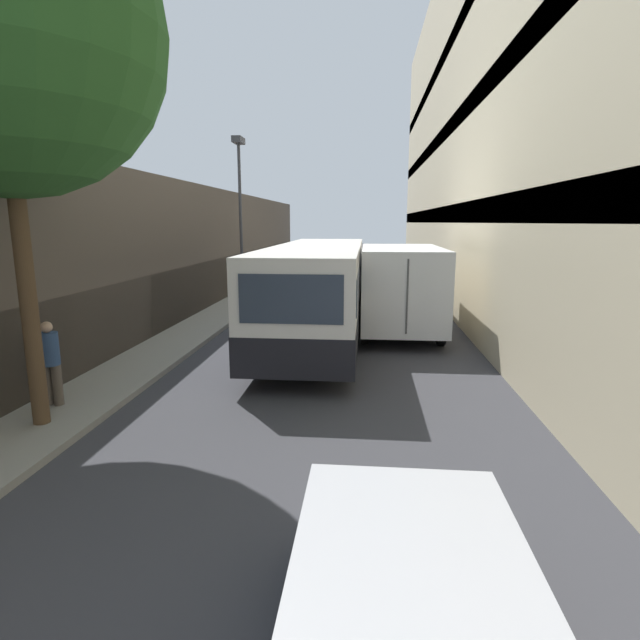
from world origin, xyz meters
name	(u,v)px	position (x,y,z in m)	size (l,w,h in m)	color
ground_plane	(325,360)	(0.00, 15.00, 0.00)	(150.00, 150.00, 0.00)	#38383D
sidewalk_left	(158,353)	(-4.61, 15.00, 0.07)	(1.76, 60.00, 0.13)	gray
building_left_shopfront	(82,271)	(-6.59, 15.00, 2.31)	(2.40, 60.00, 5.08)	#51473D
building_right_apartment	(567,32)	(5.49, 15.00, 7.85)	(2.40, 60.00, 15.74)	beige
car_hatchback	(408,635)	(1.40, 5.31, 0.71)	(1.86, 3.92, 1.41)	#B7B7BC
bus	(319,289)	(-0.42, 17.69, 1.56)	(2.60, 11.62, 2.92)	silver
box_truck	(399,284)	(2.17, 19.20, 1.53)	(2.49, 7.28, 2.83)	silver
panel_van	(316,268)	(-1.84, 30.96, 1.03)	(1.89, 4.28, 1.83)	#BCBCC1
pedestrian	(50,360)	(-4.94, 10.88, 1.01)	(0.38, 0.36, 1.64)	brown
street_lamp	(240,192)	(-3.98, 22.11, 4.80)	(0.36, 0.80, 6.72)	#38383D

